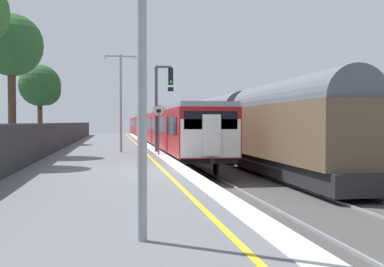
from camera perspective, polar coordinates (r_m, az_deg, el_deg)
name	(u,v)px	position (r m, az deg, el deg)	size (l,w,h in m)	color
ground	(246,186)	(17.52, 6.47, -6.32)	(17.40, 110.00, 1.21)	slate
commuter_train_at_platform	(152,126)	(52.41, -4.77, 0.86)	(2.83, 64.26, 3.81)	maroon
freight_train_adjacent_track	(221,124)	(36.92, 3.47, 1.10)	(2.60, 43.34, 4.68)	#232326
signal_gantry	(161,98)	(27.89, -3.76, 4.25)	(1.10, 0.24, 5.02)	#47474C
speed_limit_sign	(159,123)	(25.26, -4.02, 1.24)	(0.59, 0.08, 2.63)	#59595B
platform_lamp_near	(142,7)	(7.12, -6.03, 14.83)	(2.00, 0.20, 5.76)	#93999E
platform_lamp_mid	(121,95)	(27.70, -8.53, 4.63)	(2.00, 0.20, 5.62)	#93999E
platform_back_fence	(13,147)	(17.05, -20.68, -1.57)	(0.07, 99.00, 1.69)	#282B2D
background_tree_left	(41,87)	(39.23, -17.61, 5.32)	(3.25, 3.25, 6.24)	#473323
background_tree_centre	(11,47)	(26.17, -20.93, 9.67)	(3.19, 3.19, 7.27)	#473323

